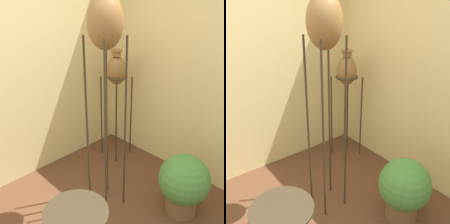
% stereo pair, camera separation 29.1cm
% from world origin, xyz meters
% --- Properties ---
extents(vase_stand_tall, '(0.30, 0.30, 2.18)m').
position_xyz_m(vase_stand_tall, '(0.56, 0.61, 1.81)').
color(vase_stand_tall, '#382D1E').
rests_on(vase_stand_tall, ground_plane).
extents(vase_stand_medium, '(0.30, 0.30, 1.45)m').
position_xyz_m(vase_stand_medium, '(1.32, 1.22, 1.16)').
color(vase_stand_medium, '#382D1E').
rests_on(vase_stand_medium, ground_plane).
extents(potted_plant, '(0.50, 0.50, 0.65)m').
position_xyz_m(potted_plant, '(1.02, -0.01, 0.36)').
color(potted_plant, brown).
rests_on(potted_plant, ground_plane).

